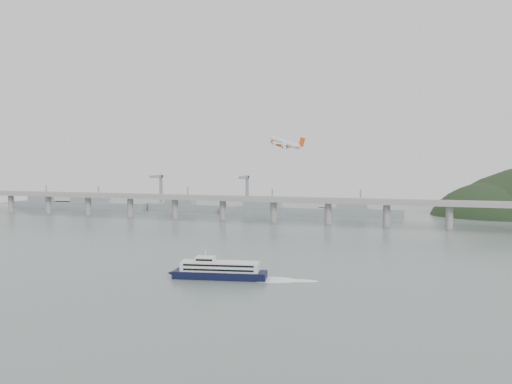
% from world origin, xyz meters
% --- Properties ---
extents(ground, '(900.00, 900.00, 0.00)m').
position_xyz_m(ground, '(0.00, 0.00, 0.00)').
color(ground, slate).
rests_on(ground, ground).
extents(bridge, '(800.00, 22.00, 23.90)m').
position_xyz_m(bridge, '(-1.15, 200.00, 17.65)').
color(bridge, gray).
rests_on(bridge, ground).
extents(distant_fleet, '(453.00, 60.90, 40.00)m').
position_xyz_m(distant_fleet, '(-155.36, 265.08, 6.22)').
color(distant_fleet, gray).
rests_on(distant_fleet, ground).
extents(ferry, '(71.27, 21.53, 13.51)m').
position_xyz_m(ferry, '(7.49, -22.52, 3.66)').
color(ferry, black).
rests_on(ferry, ground).
extents(airliner, '(31.78, 30.26, 12.05)m').
position_xyz_m(airliner, '(6.03, 103.97, 67.85)').
color(airliner, white).
rests_on(airliner, ground).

